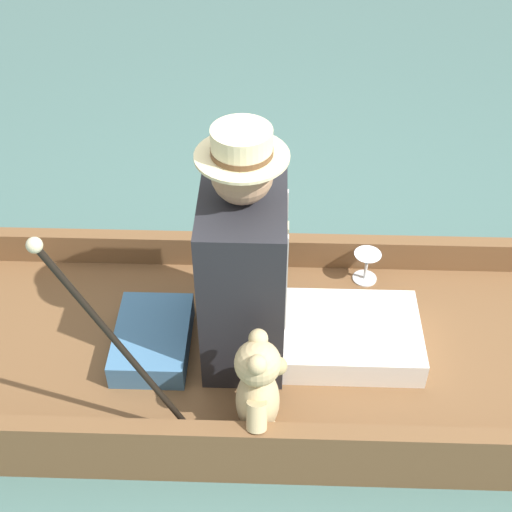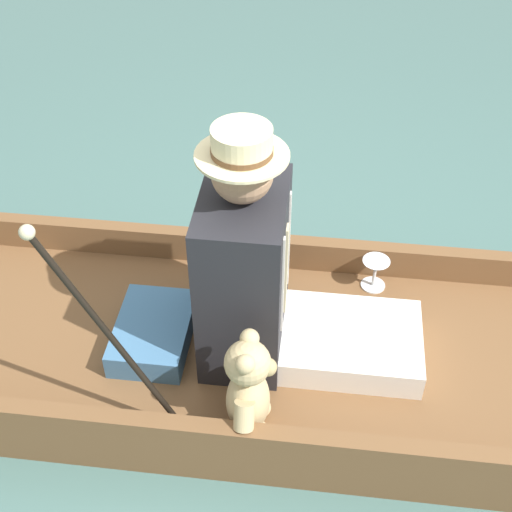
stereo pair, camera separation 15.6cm
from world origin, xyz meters
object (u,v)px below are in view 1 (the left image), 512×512
Objects in this scene: seated_person at (265,279)px; wine_glass at (367,261)px; walking_cane at (109,333)px; teddy_bear at (259,389)px.

seated_person is 6.81× the size of wine_glass.
walking_cane is (0.40, -0.44, 0.15)m from seated_person.
wine_glass is at bearing 132.33° from walking_cane.
walking_cane is (0.05, -0.43, 0.30)m from teddy_bear.
walking_cane is (0.77, -0.84, 0.39)m from wine_glass.
teddy_bear is (0.35, -0.01, -0.14)m from seated_person.
walking_cane is at bearing -83.71° from teddy_bear.
wine_glass is at bearing 142.43° from seated_person.
seated_person is 0.59m from wine_glass.
wine_glass is 0.16× the size of walking_cane.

